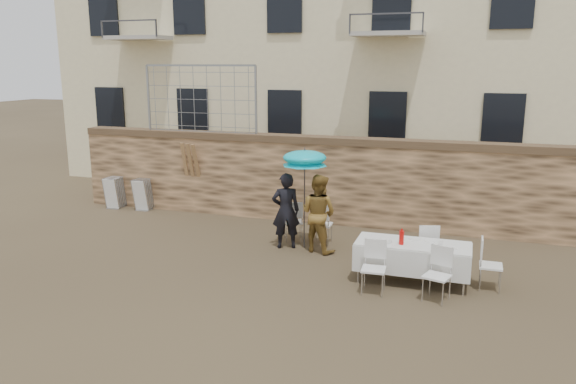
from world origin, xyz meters
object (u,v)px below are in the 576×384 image
(woman_dress, at_px, (318,213))
(umbrella, at_px, (305,161))
(man_suit, at_px, (286,211))
(table_chair_front_left, at_px, (374,268))
(table_chair_back, at_px, (427,246))
(banquet_table, at_px, (413,245))
(couple_chair_left, at_px, (293,221))
(table_chair_side, at_px, (491,264))
(table_chair_front_right, at_px, (437,275))
(chair_stack_right, at_px, (146,193))
(soda_bottle, at_px, (402,238))
(chair_stack_left, at_px, (119,191))
(couple_chair_right, at_px, (322,223))

(woman_dress, distance_m, umbrella, 1.18)
(umbrella, bearing_deg, man_suit, -165.96)
(table_chair_front_left, bearing_deg, table_chair_back, 59.99)
(banquet_table, bearing_deg, umbrella, 152.54)
(couple_chair_left, xyz_separation_m, table_chair_side, (4.31, -1.65, 0.00))
(couple_chair_left, bearing_deg, table_chair_front_right, 119.79)
(chair_stack_right, bearing_deg, umbrella, -20.15)
(banquet_table, xyz_separation_m, table_chair_side, (1.40, 0.10, -0.25))
(soda_bottle, xyz_separation_m, chair_stack_right, (-7.57, 3.39, -0.45))
(table_chair_front_right, bearing_deg, chair_stack_left, 173.83)
(table_chair_back, relative_size, table_chair_side, 1.00)
(table_chair_front_left, bearing_deg, couple_chair_left, 129.98)
(woman_dress, bearing_deg, table_chair_front_left, 147.50)
(chair_stack_right, bearing_deg, man_suit, -22.67)
(man_suit, height_order, table_chair_back, man_suit)
(couple_chair_left, height_order, table_chair_side, same)
(table_chair_back, bearing_deg, chair_stack_right, -33.00)
(table_chair_side, distance_m, chair_stack_left, 10.55)
(chair_stack_right, bearing_deg, table_chair_back, -16.99)
(chair_stack_left, xyz_separation_m, chair_stack_right, (0.90, 0.00, 0.00))
(couple_chair_left, height_order, chair_stack_left, couple_chair_left)
(couple_chair_right, xyz_separation_m, chair_stack_right, (-5.56, 1.48, -0.02))
(banquet_table, bearing_deg, table_chair_front_right, -56.31)
(man_suit, relative_size, banquet_table, 0.81)
(couple_chair_right, height_order, banquet_table, couple_chair_right)
(soda_bottle, bearing_deg, table_chair_front_left, -123.69)
(man_suit, distance_m, couple_chair_left, 0.67)
(table_chair_side, bearing_deg, man_suit, 75.32)
(woman_dress, bearing_deg, chair_stack_left, 1.59)
(chair_stack_left, bearing_deg, chair_stack_right, 0.00)
(man_suit, bearing_deg, couple_chair_right, -166.01)
(woman_dress, distance_m, couple_chair_right, 0.67)
(man_suit, height_order, banquet_table, man_suit)
(table_chair_back, bearing_deg, soda_bottle, 51.15)
(couple_chair_left, bearing_deg, table_chair_back, 139.03)
(man_suit, bearing_deg, table_chair_back, 148.42)
(table_chair_back, xyz_separation_m, chair_stack_right, (-7.97, 2.44, -0.02))
(banquet_table, xyz_separation_m, table_chair_front_left, (-0.60, -0.75, -0.25))
(umbrella, height_order, banquet_table, umbrella)
(banquet_table, distance_m, table_chair_front_right, 0.94)
(table_chair_front_left, distance_m, table_chair_side, 2.17)
(couple_chair_right, relative_size, table_chair_back, 1.00)
(umbrella, bearing_deg, table_chair_side, -17.12)
(woman_dress, relative_size, couple_chair_right, 1.80)
(table_chair_front_right, bearing_deg, soda_bottle, 156.72)
(table_chair_back, distance_m, chair_stack_right, 8.34)
(banquet_table, relative_size, soda_bottle, 8.08)
(banquet_table, bearing_deg, chair_stack_right, 157.40)
(woman_dress, xyz_separation_m, couple_chair_left, (-0.75, 0.55, -0.38))
(table_chair_front_right, height_order, table_chair_back, same)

